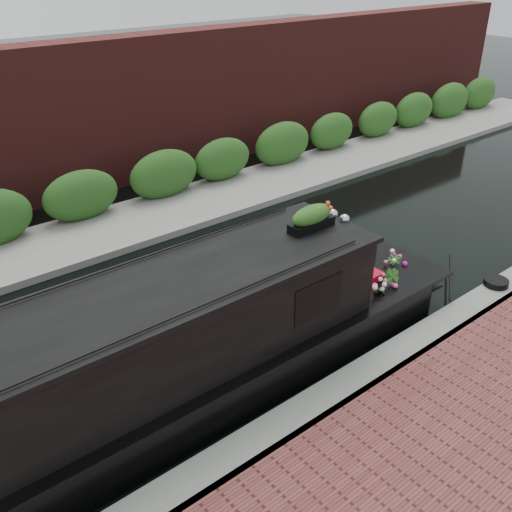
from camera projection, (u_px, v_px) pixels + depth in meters
ground at (201, 312)px, 10.75m from camera, size 80.00×80.00×0.00m
near_bank_coping at (326, 408)px, 8.50m from camera, size 40.00×0.60×0.50m
far_bank_path at (101, 236)px, 13.60m from camera, size 40.00×2.40×0.34m
far_hedge at (85, 223)px, 14.22m from camera, size 40.00×1.10×2.80m
far_brick_wall at (52, 198)px, 15.64m from camera, size 40.00×1.00×8.00m
narrowboat at (135, 378)px, 7.90m from camera, size 11.50×2.10×2.70m
rope_fender at (407, 275)px, 11.66m from camera, size 0.32×0.35×0.32m
coiled_mooring_rope at (496, 282)px, 11.11m from camera, size 0.47×0.47×0.12m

